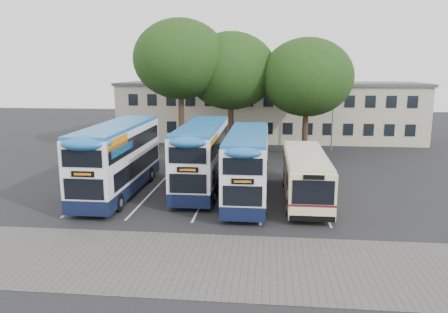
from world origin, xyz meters
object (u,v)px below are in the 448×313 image
tree_left (180,59)px  bus_single (305,173)px  lamp_post (334,97)px  tree_mid (231,71)px  bus_dd_mid (202,153)px  bus_dd_right (248,162)px  tree_right (307,77)px  bus_dd_left (118,156)px

tree_left → bus_single: (10.02, -12.64, -6.90)m
lamp_post → tree_mid: bearing=-172.7°
bus_dd_mid → bus_single: bus_dd_mid is taller
bus_dd_right → bus_dd_mid: bearing=147.0°
lamp_post → tree_mid: size_ratio=0.82×
tree_left → bus_dd_mid: size_ratio=1.18×
tree_left → bus_dd_mid: tree_left is taller
bus_dd_right → bus_single: size_ratio=1.04×
lamp_post → tree_left: size_ratio=0.76×
tree_right → bus_dd_left: size_ratio=0.99×
tree_right → bus_dd_mid: tree_right is taller
lamp_post → bus_dd_right: lamp_post is taller
tree_right → bus_dd_left: tree_right is taller
bus_dd_left → tree_mid: bearing=68.2°
bus_dd_left → bus_single: (11.49, -0.03, -0.81)m
bus_dd_left → bus_single: size_ratio=1.11×
tree_mid → bus_dd_mid: bearing=-93.3°
tree_right → bus_single: (-1.01, -13.39, -5.35)m
tree_left → bus_single: tree_left is taller
tree_left → bus_single: size_ratio=1.27×
bus_dd_left → lamp_post: bearing=45.8°
bus_dd_mid → bus_dd_right: (3.03, -1.97, -0.09)m
tree_mid → bus_dd_left: (-5.76, -14.40, -5.07)m
tree_mid → bus_dd_right: (2.29, -14.72, -5.24)m
tree_mid → bus_single: tree_mid is taller
bus_dd_left → bus_dd_right: (8.05, -0.32, -0.17)m
bus_dd_left → bus_dd_right: bus_dd_left is taller
tree_mid → tree_left: bearing=-157.3°
lamp_post → tree_left: tree_left is taller
bus_dd_right → tree_right: bearing=72.0°
tree_left → bus_single: 17.55m
tree_left → bus_dd_left: tree_left is taller
tree_mid → bus_single: (5.73, -14.43, -5.88)m
tree_right → tree_left: bearing=-176.1°
tree_right → bus_single: size_ratio=1.10×
lamp_post → bus_dd_mid: size_ratio=0.89×
bus_dd_mid → bus_single: 6.73m
lamp_post → bus_single: 16.44m
lamp_post → bus_single: size_ratio=0.96×
tree_mid → bus_single: bearing=-68.3°
bus_dd_left → bus_dd_right: 8.05m
tree_right → bus_single: bearing=-94.3°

